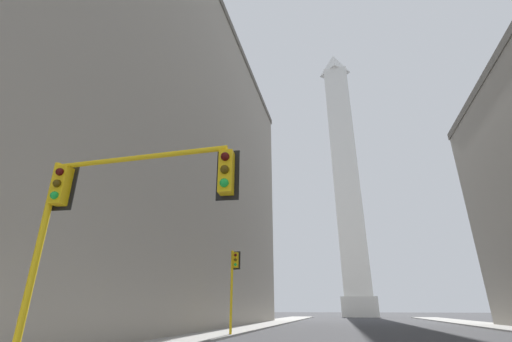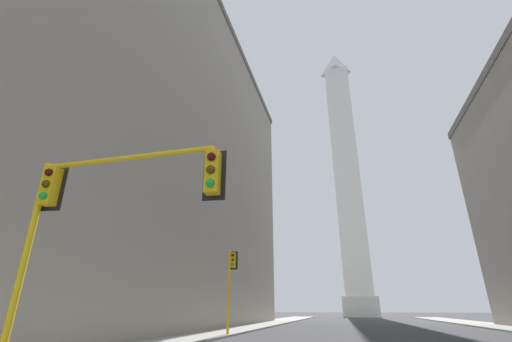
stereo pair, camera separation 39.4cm
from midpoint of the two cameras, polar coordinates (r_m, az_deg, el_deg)
The scene contains 5 objects.
sidewalk_left at distance 33.40m, azimuth -4.61°, elevation -24.86°, with size 5.00×105.51×0.15m, color gray.
building_left at distance 41.98m, azimuth -24.65°, elevation 2.36°, with size 28.53×53.16×35.30m.
obelisk at distance 94.42m, azimuth 14.49°, elevation 0.08°, with size 8.01×8.01×74.46m.
traffic_light_near_left at distance 9.85m, azimuth -24.65°, elevation -4.92°, with size 5.59×0.52×5.67m.
traffic_light_mid_left at distance 26.23m, azimuth -4.21°, elevation -17.41°, with size 0.77×0.51×5.85m.
Camera 1 is at (-2.41, -0.06, 1.80)m, focal length 24.00 mm.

